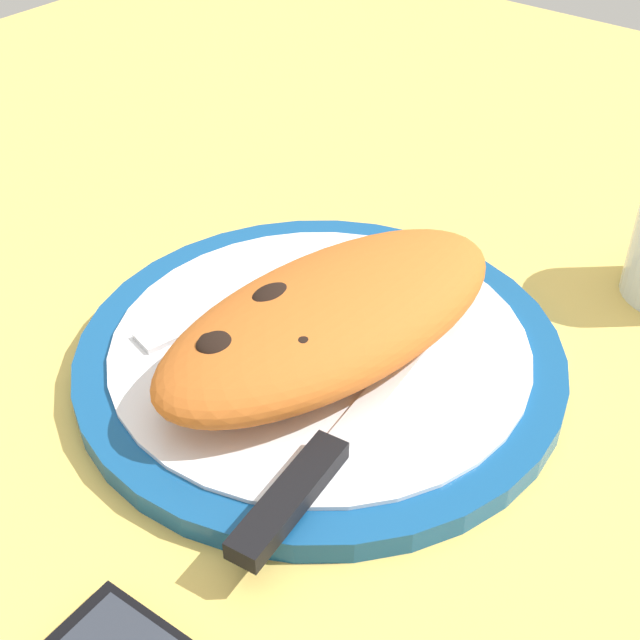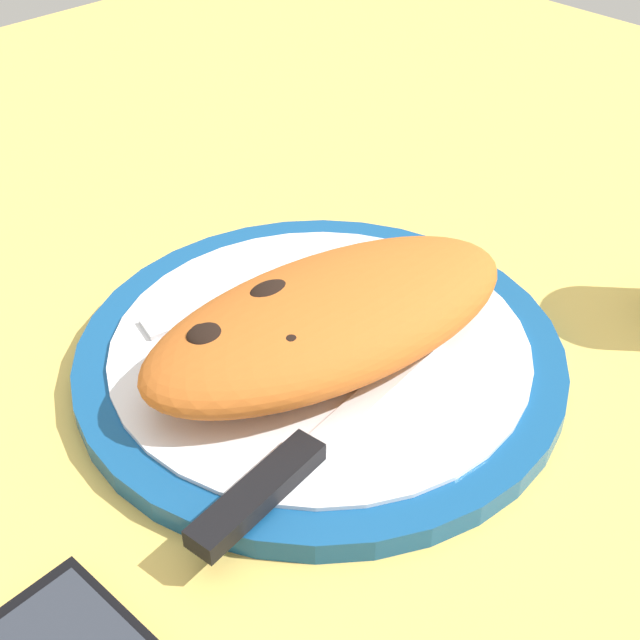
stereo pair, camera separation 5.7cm
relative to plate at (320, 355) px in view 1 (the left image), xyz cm
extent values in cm
cube|color=#DBB756|center=(0.00, 0.00, -2.39)|extent=(150.00, 150.00, 3.00)
cylinder|color=navy|center=(0.00, 0.00, -0.12)|extent=(32.43, 32.43, 1.54)
cylinder|color=white|center=(0.00, 0.00, 0.81)|extent=(27.84, 27.84, 0.30)
ellipsoid|color=#C16023|center=(-0.23, 1.05, 3.65)|extent=(28.02, 16.34, 5.40)
ellipsoid|color=black|center=(7.91, -1.12, 5.40)|extent=(3.71, 3.64, 1.00)
ellipsoid|color=black|center=(2.76, -1.42, 5.74)|extent=(3.46, 2.93, 1.08)
ellipsoid|color=black|center=(4.77, 2.38, 5.62)|extent=(2.31, 2.20, 0.66)
ellipsoid|color=black|center=(7.90, -1.68, 5.34)|extent=(2.28, 2.28, 0.64)
cube|color=silver|center=(-1.73, -6.78, 1.16)|extent=(11.14, 3.53, 0.40)
cube|color=silver|center=(5.67, -8.58, 1.16)|extent=(4.41, 3.08, 0.40)
cube|color=silver|center=(0.79, 5.85, 1.16)|extent=(12.79, 3.25, 0.40)
cube|color=black|center=(11.72, 7.30, 1.56)|extent=(9.54, 3.21, 1.20)
camera|label=1|loc=(35.25, 28.21, 37.87)|focal=49.52mm
camera|label=2|loc=(31.42, 32.42, 37.87)|focal=49.52mm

